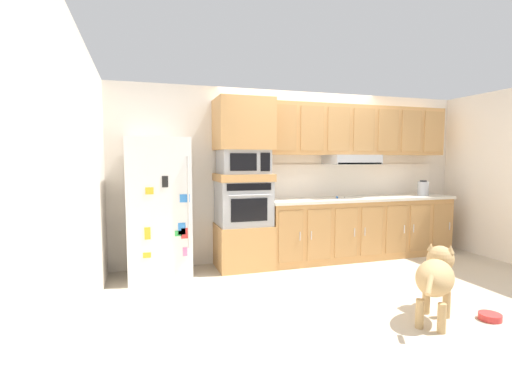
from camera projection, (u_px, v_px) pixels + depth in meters
The scene contains 18 objects.
ground_plane at pixel (332, 277), 4.78m from camera, with size 9.60×9.60×0.00m, color beige.
back_kitchen_wall at pixel (298, 175), 5.73m from camera, with size 6.20×0.12×2.50m, color silver.
side_panel_left at pixel (90, 183), 3.84m from camera, with size 0.12×7.10×2.50m, color silver.
side_panel_right at pixel (503, 176), 5.51m from camera, with size 0.12×7.10×2.50m, color white.
refrigerator at pixel (158, 208), 4.73m from camera, with size 0.76×0.73×1.76m.
oven_base_cabinet at pixel (243, 246), 5.18m from camera, with size 0.74×0.62×0.60m, color tan.
built_in_oven at pixel (243, 203), 5.13m from camera, with size 0.70×0.62×0.60m.
appliance_mid_shelf at pixel (243, 177), 5.10m from camera, with size 0.74×0.62×0.10m, color tan.
microwave at pixel (243, 162), 5.08m from camera, with size 0.64×0.54×0.32m.
appliance_upper_cabinet at pixel (243, 125), 5.04m from camera, with size 0.74×0.62×0.68m, color tan.
lower_cabinet_run at pixel (360, 229), 5.72m from camera, with size 2.96×0.63×0.88m.
countertop_slab at pixel (361, 199), 5.68m from camera, with size 3.00×0.64×0.04m, color silver.
backsplash_panel at pixel (351, 180), 5.93m from camera, with size 3.00×0.02×0.50m, color white.
upper_cabinet_with_hood at pixel (357, 132), 5.71m from camera, with size 2.96×0.48×0.88m.
screwdriver at pixel (338, 197), 5.56m from camera, with size 0.16×0.16×0.03m.
electric_kettle at pixel (423, 188), 5.95m from camera, with size 0.17×0.17×0.24m.
dog at pixel (436, 275), 3.49m from camera, with size 0.83×0.72×0.66m.
dog_food_bowl at pixel (490, 317), 3.50m from camera, with size 0.20×0.20×0.06m.
Camera 1 is at (-2.32, -4.17, 1.50)m, focal length 26.33 mm.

